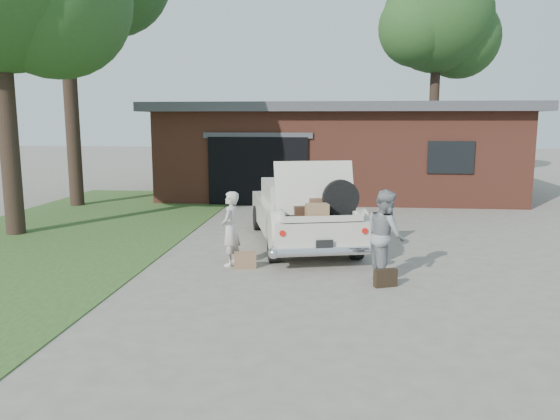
# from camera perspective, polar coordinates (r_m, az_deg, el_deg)

# --- Properties ---
(ground) EXTENTS (90.00, 90.00, 0.00)m
(ground) POSITION_cam_1_polar(r_m,az_deg,el_deg) (9.74, -0.38, -6.98)
(ground) COLOR gray
(ground) RESTS_ON ground
(grass_strip) EXTENTS (6.00, 16.00, 0.02)m
(grass_strip) POSITION_cam_1_polar(r_m,az_deg,el_deg) (14.19, -21.58, -2.37)
(grass_strip) COLOR #2D4C1E
(grass_strip) RESTS_ON ground
(house) EXTENTS (12.80, 7.80, 3.30)m
(house) POSITION_cam_1_polar(r_m,az_deg,el_deg) (20.78, 5.92, 6.42)
(house) COLOR brown
(house) RESTS_ON ground
(tree_right) EXTENTS (5.54, 4.82, 9.61)m
(tree_right) POSITION_cam_1_polar(r_m,az_deg,el_deg) (26.54, 16.30, 18.05)
(tree_right) COLOR #38281E
(tree_right) RESTS_ON ground
(sedan) EXTENTS (2.96, 5.11, 1.94)m
(sedan) POSITION_cam_1_polar(r_m,az_deg,el_deg) (12.19, 2.29, -0.22)
(sedan) COLOR beige
(sedan) RESTS_ON ground
(woman_left) EXTENTS (0.40, 0.56, 1.42)m
(woman_left) POSITION_cam_1_polar(r_m,az_deg,el_deg) (10.37, -5.21, -1.96)
(woman_left) COLOR beige
(woman_left) RESTS_ON ground
(woman_right) EXTENTS (0.80, 0.91, 1.58)m
(woman_right) POSITION_cam_1_polar(r_m,az_deg,el_deg) (9.55, 10.96, -2.59)
(woman_right) COLOR gray
(woman_right) RESTS_ON ground
(suitcase_left) EXTENTS (0.43, 0.21, 0.31)m
(suitcase_left) POSITION_cam_1_polar(r_m,az_deg,el_deg) (10.25, -3.66, -5.25)
(suitcase_left) COLOR #8B6646
(suitcase_left) RESTS_ON ground
(suitcase_right) EXTENTS (0.41, 0.26, 0.30)m
(suitcase_right) POSITION_cam_1_polar(r_m,az_deg,el_deg) (9.30, 10.96, -6.98)
(suitcase_right) COLOR black
(suitcase_right) RESTS_ON ground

